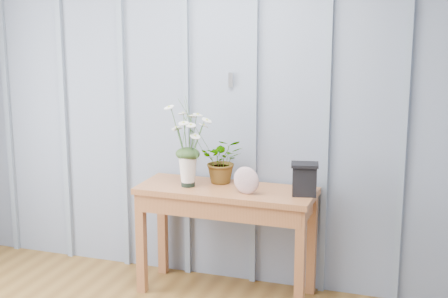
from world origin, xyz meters
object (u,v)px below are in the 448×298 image
at_px(sideboard, 226,204).
at_px(carved_box, 304,179).
at_px(daisy_vase, 187,134).
at_px(felt_disc_vessel, 246,180).

distance_m(sideboard, carved_box, 0.58).
height_order(sideboard, carved_box, carved_box).
bearing_deg(daisy_vase, felt_disc_vessel, -6.72).
relative_size(sideboard, felt_disc_vessel, 6.54).
distance_m(felt_disc_vessel, carved_box, 0.38).
bearing_deg(carved_box, daisy_vase, -176.64).
bearing_deg(daisy_vase, sideboard, 8.88).
bearing_deg(felt_disc_vessel, carved_box, 24.50).
height_order(sideboard, felt_disc_vessel, felt_disc_vessel).
xyz_separation_m(sideboard, daisy_vase, (-0.26, -0.04, 0.48)).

